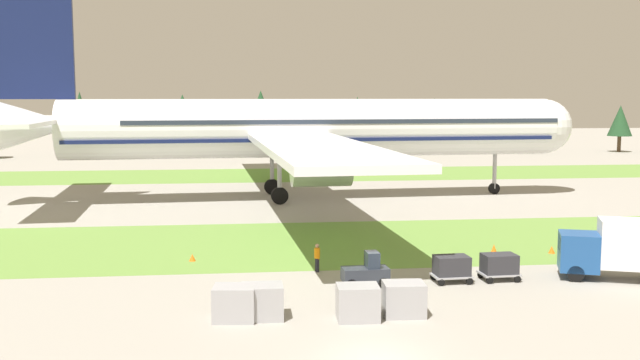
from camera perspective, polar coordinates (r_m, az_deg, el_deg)
ground_plane at (r=30.71m, az=4.45°, el=-13.83°), size 400.00×400.00×0.00m
grass_strip_near at (r=53.50m, az=-0.38°, el=-4.93°), size 320.00×17.11×0.01m
grass_strip_far at (r=99.09m, az=-3.20°, el=0.41°), size 320.00×17.11×0.01m
airliner at (r=75.44m, az=-1.89°, el=4.08°), size 60.82×74.72×20.57m
baggage_tug at (r=41.53m, az=3.66°, el=-7.19°), size 2.67×1.44×1.97m
cargo_dolly_lead at (r=42.90m, az=10.26°, el=-6.69°), size 2.28×1.62×1.55m
cargo_dolly_second at (r=43.95m, az=13.84°, el=-6.45°), size 2.28×1.62×1.55m
catering_truck at (r=45.98m, az=22.61°, el=-4.88°), size 7.32×4.55×3.58m
ground_crew_marshaller at (r=44.70m, az=-0.23°, el=-6.01°), size 0.36×0.55×1.74m
uld_container_0 at (r=35.61m, az=-6.71°, el=-9.54°), size 2.16×1.80×1.67m
uld_container_1 at (r=35.74m, az=-4.53°, el=-9.46°), size 2.01×1.62×1.66m
uld_container_2 at (r=35.49m, az=2.98°, el=-9.55°), size 2.05×1.67×1.68m
uld_container_3 at (r=36.33m, az=6.57°, el=-9.23°), size 2.08×1.70×1.64m
taxiway_marker_0 at (r=51.45m, az=13.44°, el=-5.24°), size 0.44×0.44×0.60m
taxiway_marker_1 at (r=48.41m, az=-9.95°, el=-5.99°), size 0.44×0.44×0.45m
taxiway_marker_2 at (r=52.41m, az=17.67°, el=-5.21°), size 0.44×0.44×0.50m
distant_tree_line at (r=131.34m, az=-5.12°, el=4.98°), size 166.38×9.76×11.91m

